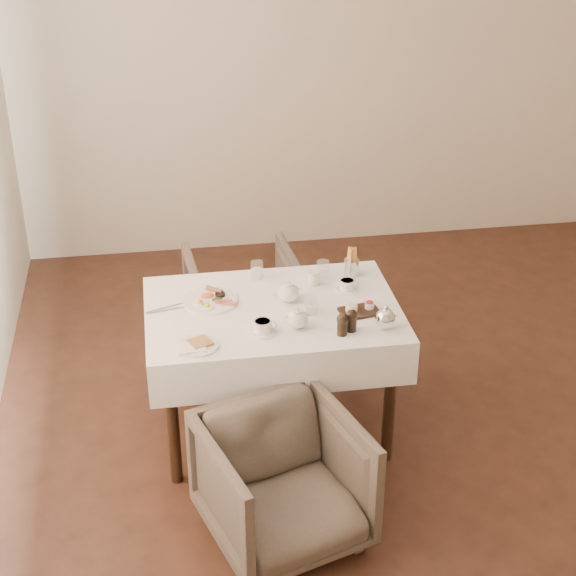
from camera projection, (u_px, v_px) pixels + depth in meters
The scene contains 20 objects.
table at pixel (273, 328), 4.50m from camera, with size 1.28×0.88×0.75m.
armchair_near at pixel (283, 483), 3.95m from camera, with size 0.66×0.68×0.62m, color #4C4038.
armchair_far at pixel (243, 299), 5.45m from camera, with size 0.65×0.67×0.61m, color #4C4038.
breakfast_plate at pixel (210, 300), 4.50m from camera, with size 0.28×0.28×0.04m.
side_plate at pixel (196, 346), 4.11m from camera, with size 0.20×0.20×0.02m.
teapot_centre at pixel (288, 291), 4.47m from camera, with size 0.15×0.12×0.12m, color white, non-canonical shape.
teapot_front at pixel (297, 318), 4.25m from camera, with size 0.14×0.11×0.12m, color white, non-canonical shape.
creamer at pixel (314, 278), 4.65m from camera, with size 0.06×0.06×0.07m, color white.
teacup_near at pixel (263, 327), 4.22m from camera, with size 0.13×0.13×0.06m.
teacup_far at pixel (347, 286), 4.60m from camera, with size 0.12×0.12×0.06m.
glass_left at pixel (257, 270), 4.71m from camera, with size 0.07×0.07×0.09m, color silver.
glass_mid at pixel (312, 305), 4.38m from camera, with size 0.06×0.06×0.09m, color silver.
glass_right at pixel (323, 269), 4.73m from camera, with size 0.07×0.07×0.09m, color silver.
condiment_board at pixel (359, 310), 4.39m from camera, with size 0.21×0.16×0.05m.
pepper_mill_left at pixel (342, 324), 4.19m from camera, with size 0.06×0.06×0.11m, color black, non-canonical shape.
pepper_mill_right at pixel (352, 320), 4.22m from camera, with size 0.06×0.06×0.12m, color black, non-canonical shape.
silver_pot at pixel (385, 317), 4.24m from camera, with size 0.12×0.10×0.13m, color white, non-canonical shape.
fries_cup at pixel (351, 263), 4.72m from camera, with size 0.08×0.08×0.17m.
cutlery_fork at pixel (165, 308), 4.44m from camera, with size 0.02×0.20×0.00m, color silver.
cutlery_knife at pixel (168, 310), 4.42m from camera, with size 0.02×0.21×0.00m, color silver.
Camera 1 is at (-1.28, -3.66, 2.96)m, focal length 55.00 mm.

